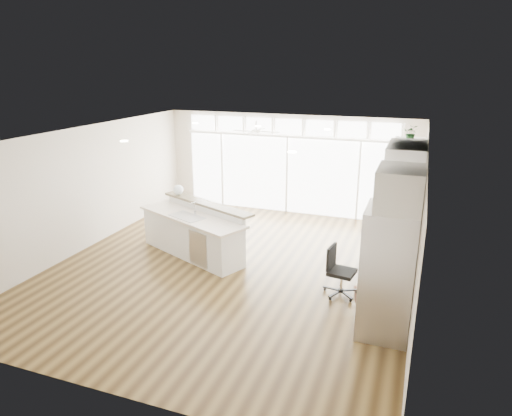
% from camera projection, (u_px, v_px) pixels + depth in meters
% --- Properties ---
extents(floor, '(7.00, 8.00, 0.02)m').
position_uv_depth(floor, '(232.00, 267.00, 9.34)').
color(floor, '#3F2C13').
rests_on(floor, ground).
extents(ceiling, '(7.00, 8.00, 0.02)m').
position_uv_depth(ceiling, '(230.00, 135.00, 8.53)').
color(ceiling, silver).
rests_on(ceiling, wall_back).
extents(wall_back, '(7.00, 0.04, 2.70)m').
position_uv_depth(wall_back, '(288.00, 164.00, 12.52)').
color(wall_back, beige).
rests_on(wall_back, floor).
extents(wall_front, '(7.00, 0.04, 2.70)m').
position_uv_depth(wall_front, '(98.00, 298.00, 5.35)').
color(wall_front, beige).
rests_on(wall_front, floor).
extents(wall_left, '(0.04, 8.00, 2.70)m').
position_uv_depth(wall_left, '(86.00, 188.00, 10.08)').
color(wall_left, beige).
rests_on(wall_left, floor).
extents(wall_right, '(0.04, 8.00, 2.70)m').
position_uv_depth(wall_right, '(420.00, 225.00, 7.79)').
color(wall_right, beige).
rests_on(wall_right, floor).
extents(glass_wall, '(5.80, 0.06, 2.08)m').
position_uv_depth(glass_wall, '(287.00, 175.00, 12.55)').
color(glass_wall, white).
rests_on(glass_wall, wall_back).
extents(transom_row, '(5.90, 0.06, 0.40)m').
position_uv_depth(transom_row, '(288.00, 127.00, 12.15)').
color(transom_row, white).
rests_on(transom_row, wall_back).
extents(desk_window, '(0.04, 0.85, 0.85)m').
position_uv_depth(desk_window, '(419.00, 208.00, 8.01)').
color(desk_window, white).
rests_on(desk_window, wall_right).
extents(ceiling_fan, '(1.16, 1.16, 0.32)m').
position_uv_depth(ceiling_fan, '(256.00, 127.00, 11.27)').
color(ceiling_fan, white).
rests_on(ceiling_fan, ceiling).
extents(recessed_lights, '(3.40, 3.00, 0.02)m').
position_uv_depth(recessed_lights, '(234.00, 135.00, 8.71)').
color(recessed_lights, silver).
rests_on(recessed_lights, ceiling).
extents(oven_cabinet, '(0.64, 1.20, 2.50)m').
position_uv_depth(oven_cabinet, '(404.00, 200.00, 9.54)').
color(oven_cabinet, white).
rests_on(oven_cabinet, floor).
extents(desk_nook, '(0.72, 1.30, 0.76)m').
position_uv_depth(desk_nook, '(393.00, 266.00, 8.47)').
color(desk_nook, white).
rests_on(desk_nook, floor).
extents(upper_cabinets, '(0.64, 1.30, 0.64)m').
position_uv_depth(upper_cabinets, '(406.00, 162.00, 7.87)').
color(upper_cabinets, white).
rests_on(upper_cabinets, wall_right).
extents(refrigerator, '(0.76, 0.90, 2.00)m').
position_uv_depth(refrigerator, '(388.00, 272.00, 6.81)').
color(refrigerator, silver).
rests_on(refrigerator, floor).
extents(fridge_cabinet, '(0.64, 0.90, 0.60)m').
position_uv_depth(fridge_cabinet, '(400.00, 189.00, 6.40)').
color(fridge_cabinet, white).
rests_on(fridge_cabinet, wall_right).
extents(framed_photos, '(0.06, 0.22, 0.80)m').
position_uv_depth(framed_photos, '(419.00, 207.00, 8.61)').
color(framed_photos, black).
rests_on(framed_photos, wall_right).
extents(kitchen_island, '(2.92, 2.05, 1.09)m').
position_uv_depth(kitchen_island, '(192.00, 231.00, 9.79)').
color(kitchen_island, white).
rests_on(kitchen_island, floor).
extents(rug, '(0.96, 0.77, 0.01)m').
position_uv_depth(rug, '(379.00, 296.00, 8.18)').
color(rug, '#351A11').
rests_on(rug, floor).
extents(office_chair, '(0.53, 0.50, 0.90)m').
position_uv_depth(office_chair, '(342.00, 272.00, 8.09)').
color(office_chair, black).
rests_on(office_chair, floor).
extents(fishbowl, '(0.32, 0.32, 0.23)m').
position_uv_depth(fishbowl, '(178.00, 190.00, 10.50)').
color(fishbowl, white).
rests_on(fishbowl, kitchen_island).
extents(monitor, '(0.15, 0.54, 0.44)m').
position_uv_depth(monitor, '(392.00, 236.00, 8.32)').
color(monitor, black).
rests_on(monitor, desk_nook).
extents(keyboard, '(0.14, 0.30, 0.01)m').
position_uv_depth(keyboard, '(381.00, 245.00, 8.44)').
color(keyboard, silver).
rests_on(keyboard, desk_nook).
extents(potted_plant, '(0.30, 0.33, 0.25)m').
position_uv_depth(potted_plant, '(411.00, 135.00, 9.13)').
color(potted_plant, '#245425').
rests_on(potted_plant, oven_cabinet).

